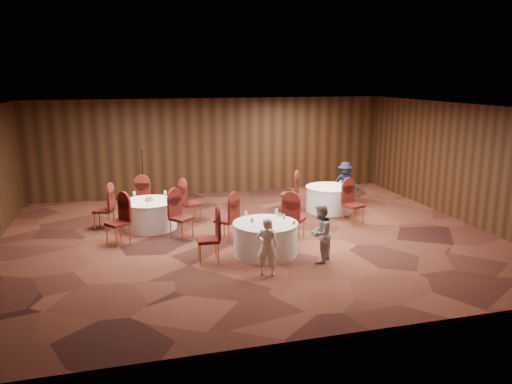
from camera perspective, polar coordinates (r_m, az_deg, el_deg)
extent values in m
plane|color=black|center=(12.46, -0.65, -5.19)|extent=(12.00, 12.00, 0.00)
plane|color=silver|center=(11.85, -0.69, 9.66)|extent=(12.00, 12.00, 0.00)
plane|color=black|center=(16.88, -4.94, 5.21)|extent=(12.00, 0.00, 12.00)
plane|color=black|center=(7.47, 9.01, -5.15)|extent=(12.00, 0.00, 12.00)
plane|color=black|center=(14.72, 22.60, 3.07)|extent=(0.00, 10.00, 10.00)
cylinder|color=white|center=(11.20, 1.07, -5.40)|extent=(1.43, 1.43, 0.72)
cylinder|color=white|center=(11.09, 1.08, -3.61)|extent=(1.45, 1.45, 0.03)
cylinder|color=white|center=(13.38, -12.06, -2.59)|extent=(1.39, 1.39, 0.72)
cylinder|color=white|center=(13.28, -12.13, -1.07)|extent=(1.42, 1.42, 0.03)
cylinder|color=white|center=(14.91, 8.37, -0.81)|extent=(1.37, 1.37, 0.72)
cylinder|color=white|center=(14.82, 8.42, 0.56)|extent=(1.40, 1.40, 0.03)
cylinder|color=silver|center=(11.03, 3.18, -3.62)|extent=(0.06, 0.06, 0.01)
cylinder|color=silver|center=(11.01, 3.18, -3.33)|extent=(0.01, 0.01, 0.11)
cone|color=silver|center=(10.99, 3.19, -2.81)|extent=(0.08, 0.08, 0.10)
cylinder|color=silver|center=(10.69, 1.27, -4.15)|extent=(0.06, 0.06, 0.01)
cylinder|color=silver|center=(10.67, 1.27, -3.86)|extent=(0.01, 0.01, 0.11)
cone|color=silver|center=(10.64, 1.27, -3.32)|extent=(0.08, 0.08, 0.10)
cylinder|color=silver|center=(11.46, 2.34, -2.97)|extent=(0.06, 0.06, 0.01)
cylinder|color=silver|center=(11.44, 2.35, -2.69)|extent=(0.01, 0.01, 0.11)
cone|color=silver|center=(11.41, 2.35, -2.18)|extent=(0.08, 0.08, 0.10)
cylinder|color=silver|center=(11.24, -1.17, -3.28)|extent=(0.06, 0.06, 0.01)
cylinder|color=silver|center=(11.22, -1.17, -3.00)|extent=(0.01, 0.01, 0.11)
cone|color=silver|center=(11.20, -1.17, -2.48)|extent=(0.08, 0.08, 0.10)
cylinder|color=silver|center=(10.73, -0.44, -4.08)|extent=(0.06, 0.06, 0.01)
cylinder|color=silver|center=(10.72, -0.44, -3.78)|extent=(0.01, 0.01, 0.11)
cone|color=silver|center=(10.69, -0.44, -3.25)|extent=(0.08, 0.08, 0.10)
cylinder|color=white|center=(10.60, 1.72, -4.30)|extent=(0.15, 0.15, 0.01)
sphere|color=#9E6B33|center=(10.59, 1.72, -4.09)|extent=(0.08, 0.08, 0.08)
cylinder|color=white|center=(11.00, 4.36, -3.67)|extent=(0.15, 0.15, 0.01)
sphere|color=#9E6B33|center=(10.99, 4.36, -3.47)|extent=(0.08, 0.08, 0.08)
cylinder|color=white|center=(11.58, 2.75, -2.79)|extent=(0.15, 0.15, 0.01)
sphere|color=#9E6B33|center=(11.56, 2.75, -2.59)|extent=(0.08, 0.08, 0.08)
cylinder|color=silver|center=(13.47, -10.32, -0.71)|extent=(0.06, 0.06, 0.01)
cylinder|color=silver|center=(13.45, -10.33, -0.47)|extent=(0.01, 0.01, 0.11)
cone|color=silver|center=(13.43, -10.34, -0.04)|extent=(0.08, 0.08, 0.10)
cylinder|color=silver|center=(13.53, -13.71, -0.82)|extent=(0.06, 0.06, 0.01)
cylinder|color=silver|center=(13.52, -13.72, -0.58)|extent=(0.01, 0.01, 0.11)
cone|color=silver|center=(13.49, -13.75, -0.14)|extent=(0.08, 0.08, 0.10)
cylinder|color=silver|center=(12.83, -12.28, -1.50)|extent=(0.06, 0.06, 0.01)
cylinder|color=silver|center=(12.81, -12.29, -1.25)|extent=(0.01, 0.01, 0.11)
cone|color=silver|center=(12.79, -12.31, -0.79)|extent=(0.08, 0.08, 0.10)
cylinder|color=olive|center=(13.27, -12.14, -0.88)|extent=(0.22, 0.22, 0.06)
sphere|color=#9E6B33|center=(13.28, -12.29, -0.62)|extent=(0.07, 0.07, 0.07)
sphere|color=#9E6B33|center=(13.24, -11.97, -0.64)|extent=(0.07, 0.07, 0.07)
cylinder|color=silver|center=(14.69, 9.61, 0.47)|extent=(0.06, 0.06, 0.01)
cylinder|color=silver|center=(14.68, 9.62, 0.69)|extent=(0.01, 0.01, 0.11)
cone|color=silver|center=(14.65, 9.63, 1.09)|extent=(0.08, 0.08, 0.10)
cylinder|color=black|center=(15.78, -12.64, -1.52)|extent=(0.24, 0.24, 0.02)
cylinder|color=black|center=(15.59, -12.80, 1.58)|extent=(0.02, 0.02, 1.72)
cylinder|color=black|center=(15.49, -12.96, 4.63)|extent=(0.04, 0.12, 0.04)
imported|color=white|center=(10.00, 1.27, -6.27)|extent=(0.51, 0.44, 1.20)
imported|color=#B3B3B8|center=(10.76, 7.33, -4.72)|extent=(0.78, 0.79, 1.28)
imported|color=black|center=(15.88, 10.13, 1.07)|extent=(0.97, 0.81, 1.30)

